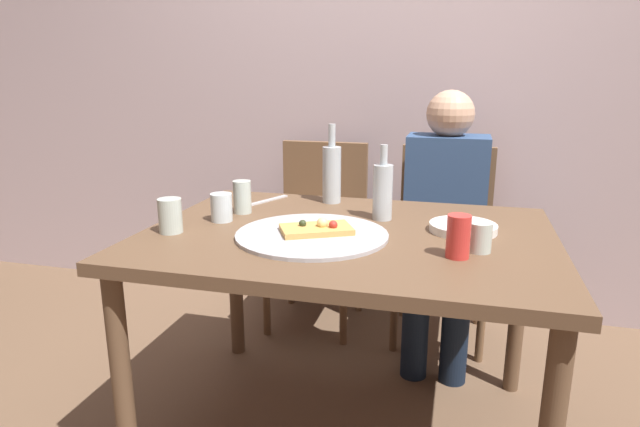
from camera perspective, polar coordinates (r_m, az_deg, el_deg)
back_wall at (r=2.85m, az=8.25°, el=15.77°), size 6.00×0.10×2.60m
dining_table at (r=1.78m, az=2.93°, el=-4.45°), size 1.31×0.96×0.74m
pizza_tray at (r=1.69m, az=-0.87°, el=-2.27°), size 0.48×0.48×0.01m
pizza_slice_last at (r=1.70m, az=-0.31°, el=-1.61°), size 0.26×0.22×0.05m
wine_bottle at (r=2.12m, az=1.25°, el=4.34°), size 0.07×0.07×0.31m
beer_bottle at (r=1.88m, az=6.67°, el=2.43°), size 0.07×0.07×0.26m
tumbler_near at (r=1.89m, az=-10.40°, el=0.65°), size 0.07×0.07×0.10m
tumbler_far at (r=1.79m, az=-15.59°, el=-0.22°), size 0.08×0.08×0.11m
wine_glass at (r=1.99m, az=-8.25°, el=1.75°), size 0.07×0.07×0.12m
short_glass at (r=1.61m, az=16.56°, el=-2.41°), size 0.07×0.07×0.09m
soda_can at (r=1.54m, az=14.46°, el=-2.36°), size 0.07×0.07×0.12m
plate_stack at (r=1.81m, az=14.92°, el=-1.45°), size 0.22×0.22×0.03m
table_knife at (r=2.17m, az=-5.59°, el=1.38°), size 0.11×0.21×0.01m
chair_left at (r=2.71m, az=-0.11°, el=-0.83°), size 0.44×0.44×0.90m
chair_right at (r=2.63m, az=12.97°, el=-1.74°), size 0.44×0.44×0.90m
guest_in_sweater at (r=2.45m, az=13.00°, el=0.15°), size 0.36×0.56×1.17m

